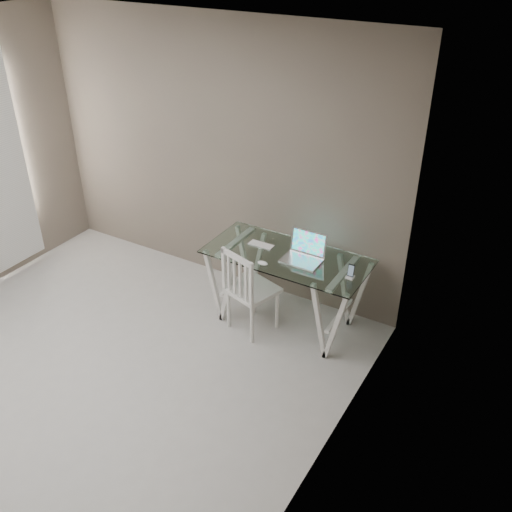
{
  "coord_description": "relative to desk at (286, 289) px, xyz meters",
  "views": [
    {
      "loc": [
        3.04,
        -2.17,
        3.38
      ],
      "look_at": [
        0.89,
        1.5,
        0.85
      ],
      "focal_mm": 40.0,
      "sensor_mm": 36.0,
      "label": 1
    }
  ],
  "objects": [
    {
      "name": "laptop",
      "position": [
        0.16,
        0.03,
        0.42
      ],
      "size": [
        0.34,
        0.28,
        0.24
      ],
      "color": "silver",
      "rests_on": "desk"
    },
    {
      "name": "room",
      "position": [
        -1.1,
        -1.78,
        1.33
      ],
      "size": [
        4.5,
        4.52,
        2.71
      ],
      "color": "#AAA7A3",
      "rests_on": "ground"
    },
    {
      "name": "phone_dock",
      "position": [
        0.64,
        -0.06,
        0.4
      ],
      "size": [
        0.07,
        0.07,
        0.12
      ],
      "color": "white",
      "rests_on": "desk"
    },
    {
      "name": "desk",
      "position": [
        0.0,
        0.0,
        0.0
      ],
      "size": [
        1.5,
        0.7,
        0.75
      ],
      "color": "silver",
      "rests_on": "ground"
    },
    {
      "name": "chair",
      "position": [
        -0.25,
        -0.3,
        0.1
      ],
      "size": [
        0.5,
        0.5,
        0.88
      ],
      "rotation": [
        0.0,
        0.0,
        -0.29
      ],
      "color": "silver",
      "rests_on": "ground"
    },
    {
      "name": "mouse",
      "position": [
        -0.11,
        -0.25,
        0.38
      ],
      "size": [
        0.1,
        0.06,
        0.03
      ],
      "primitive_type": "ellipsoid",
      "color": "white",
      "rests_on": "desk"
    },
    {
      "name": "keyboard",
      "position": [
        -0.3,
        0.05,
        0.37
      ],
      "size": [
        0.25,
        0.11,
        0.01
      ],
      "primitive_type": "cube",
      "color": "silver",
      "rests_on": "desk"
    }
  ]
}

